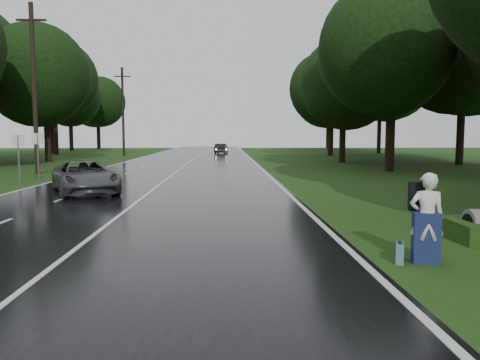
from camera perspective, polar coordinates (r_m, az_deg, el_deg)
name	(u,v)px	position (r m, az deg, el deg)	size (l,w,h in m)	color
ground	(82,246)	(11.12, -18.60, -7.58)	(160.00, 160.00, 0.00)	#203F12
road	(176,173)	(30.63, -7.83, 0.87)	(12.00, 140.00, 0.04)	black
lane_center	(176,172)	(30.63, -7.83, 0.92)	(0.12, 140.00, 0.01)	silver
grey_car	(85,177)	(20.55, -18.28, 0.37)	(2.28, 4.94, 1.37)	#47494C
far_car	(221,149)	(61.24, -2.29, 3.83)	(1.37, 3.93, 1.29)	black
hitchhiker	(426,221)	(9.71, 21.66, -4.66)	(0.71, 0.66, 1.75)	silver
suitcase	(400,253)	(9.71, 18.82, -8.39)	(0.15, 0.51, 0.36)	teal
utility_pole_mid	(38,174)	(31.90, -23.35, 0.62)	(1.80, 0.28, 10.44)	black
utility_pole_far	(124,156)	(56.12, -13.90, 2.82)	(1.80, 0.28, 10.14)	black
road_sign_a	(20,184)	(26.25, -25.16, -0.41)	(0.59, 0.10, 2.47)	white
road_sign_b	(39,179)	(28.53, -23.20, 0.10)	(0.62, 0.10, 2.56)	white
tree_left_e	(49,162)	(46.50, -22.23, 2.05)	(8.26, 8.26, 12.90)	black
tree_left_f	(57,155)	(62.81, -21.36, 2.87)	(10.58, 10.58, 16.53)	black
tree_right_d	(389,171)	(33.52, 17.66, 1.02)	(9.18, 9.18, 14.34)	black
tree_right_e	(342,162)	(43.32, 12.28, 2.11)	(7.48, 7.48, 11.69)	black
tree_right_f	(330,155)	(57.60, 10.88, 2.95)	(8.87, 8.87, 13.86)	black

